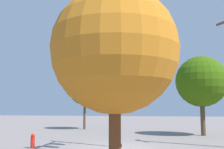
{
  "coord_description": "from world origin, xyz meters",
  "views": [
    {
      "loc": [
        15.96,
        2.7,
        2.32
      ],
      "look_at": [
        -0.36,
        -0.48,
        4.43
      ],
      "focal_mm": 42.46,
      "sensor_mm": 36.0,
      "label": 1
    }
  ],
  "objects_px": {
    "tree_near": "(201,82)",
    "tree_mid": "(115,51)",
    "fire_hydrant": "(33,141)",
    "tree_far": "(85,89)",
    "signal_pole_assembly": "(114,52)"
  },
  "relations": [
    {
      "from": "signal_pole_assembly",
      "to": "tree_near",
      "type": "bearing_deg",
      "value": 149.97
    },
    {
      "from": "signal_pole_assembly",
      "to": "fire_hydrant",
      "type": "bearing_deg",
      "value": -99.04
    },
    {
      "from": "tree_far",
      "to": "signal_pole_assembly",
      "type": "bearing_deg",
      "value": 22.49
    },
    {
      "from": "tree_near",
      "to": "tree_far",
      "type": "distance_m",
      "value": 12.7
    },
    {
      "from": "tree_far",
      "to": "tree_near",
      "type": "bearing_deg",
      "value": 69.13
    },
    {
      "from": "fire_hydrant",
      "to": "signal_pole_assembly",
      "type": "bearing_deg",
      "value": 80.96
    },
    {
      "from": "tree_mid",
      "to": "tree_far",
      "type": "distance_m",
      "value": 21.76
    },
    {
      "from": "signal_pole_assembly",
      "to": "tree_near",
      "type": "distance_m",
      "value": 11.65
    },
    {
      "from": "tree_near",
      "to": "tree_mid",
      "type": "relative_size",
      "value": 1.13
    },
    {
      "from": "fire_hydrant",
      "to": "tree_near",
      "type": "relative_size",
      "value": 0.12
    },
    {
      "from": "fire_hydrant",
      "to": "tree_far",
      "type": "distance_m",
      "value": 14.4
    },
    {
      "from": "tree_far",
      "to": "tree_mid",
      "type": "bearing_deg",
      "value": 19.25
    },
    {
      "from": "fire_hydrant",
      "to": "tree_mid",
      "type": "bearing_deg",
      "value": 42.19
    },
    {
      "from": "tree_near",
      "to": "tree_far",
      "type": "bearing_deg",
      "value": -110.87
    },
    {
      "from": "tree_near",
      "to": "tree_mid",
      "type": "height_order",
      "value": "tree_near"
    }
  ]
}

